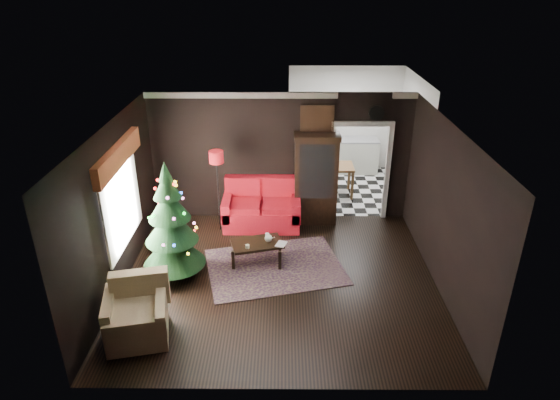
{
  "coord_description": "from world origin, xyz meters",
  "views": [
    {
      "loc": [
        0.06,
        -7.17,
        4.97
      ],
      "look_at": [
        0.0,
        0.9,
        1.15
      ],
      "focal_mm": 30.95,
      "sensor_mm": 36.0,
      "label": 1
    }
  ],
  "objects_px": {
    "loveseat": "(262,204)",
    "armchair": "(136,311)",
    "curio_cabinet": "(316,181)",
    "kitchen_table": "(338,180)",
    "teapot": "(268,238)",
    "wall_clock": "(376,113)",
    "coffee_table": "(257,252)",
    "floor_lamp": "(218,194)",
    "christmas_tree": "(171,222)"
  },
  "relations": [
    {
      "from": "loveseat",
      "to": "kitchen_table",
      "type": "bearing_deg",
      "value": 42.51
    },
    {
      "from": "christmas_tree",
      "to": "loveseat",
      "type": "bearing_deg",
      "value": 51.3
    },
    {
      "from": "floor_lamp",
      "to": "kitchen_table",
      "type": "bearing_deg",
      "value": 34.46
    },
    {
      "from": "loveseat",
      "to": "curio_cabinet",
      "type": "xyz_separation_m",
      "value": [
        1.15,
        0.22,
        0.45
      ]
    },
    {
      "from": "armchair",
      "to": "wall_clock",
      "type": "bearing_deg",
      "value": 31.91
    },
    {
      "from": "armchair",
      "to": "coffee_table",
      "type": "relative_size",
      "value": 1.0
    },
    {
      "from": "loveseat",
      "to": "armchair",
      "type": "distance_m",
      "value": 3.93
    },
    {
      "from": "loveseat",
      "to": "floor_lamp",
      "type": "xyz_separation_m",
      "value": [
        -0.88,
        -0.19,
        0.33
      ]
    },
    {
      "from": "wall_clock",
      "to": "kitchen_table",
      "type": "distance_m",
      "value": 2.43
    },
    {
      "from": "floor_lamp",
      "to": "wall_clock",
      "type": "distance_m",
      "value": 3.63
    },
    {
      "from": "teapot",
      "to": "wall_clock",
      "type": "height_order",
      "value": "wall_clock"
    },
    {
      "from": "coffee_table",
      "to": "teapot",
      "type": "height_order",
      "value": "teapot"
    },
    {
      "from": "armchair",
      "to": "coffee_table",
      "type": "bearing_deg",
      "value": 38.6
    },
    {
      "from": "christmas_tree",
      "to": "wall_clock",
      "type": "xyz_separation_m",
      "value": [
        3.84,
        2.26,
        1.33
      ]
    },
    {
      "from": "coffee_table",
      "to": "kitchen_table",
      "type": "distance_m",
      "value": 3.62
    },
    {
      "from": "kitchen_table",
      "to": "teapot",
      "type": "bearing_deg",
      "value": -117.53
    },
    {
      "from": "coffee_table",
      "to": "kitchen_table",
      "type": "height_order",
      "value": "kitchen_table"
    },
    {
      "from": "floor_lamp",
      "to": "coffee_table",
      "type": "xyz_separation_m",
      "value": [
        0.85,
        -1.29,
        -0.61
      ]
    },
    {
      "from": "loveseat",
      "to": "armchair",
      "type": "height_order",
      "value": "loveseat"
    },
    {
      "from": "coffee_table",
      "to": "wall_clock",
      "type": "distance_m",
      "value": 3.72
    },
    {
      "from": "loveseat",
      "to": "coffee_table",
      "type": "bearing_deg",
      "value": -91.01
    },
    {
      "from": "coffee_table",
      "to": "wall_clock",
      "type": "height_order",
      "value": "wall_clock"
    },
    {
      "from": "curio_cabinet",
      "to": "kitchen_table",
      "type": "relative_size",
      "value": 2.53
    },
    {
      "from": "curio_cabinet",
      "to": "wall_clock",
      "type": "height_order",
      "value": "wall_clock"
    },
    {
      "from": "armchair",
      "to": "christmas_tree",
      "type": "bearing_deg",
      "value": 70.49
    },
    {
      "from": "curio_cabinet",
      "to": "teapot",
      "type": "relative_size",
      "value": 11.78
    },
    {
      "from": "coffee_table",
      "to": "kitchen_table",
      "type": "bearing_deg",
      "value": 59.7
    },
    {
      "from": "wall_clock",
      "to": "coffee_table",
      "type": "bearing_deg",
      "value": -141.73
    },
    {
      "from": "armchair",
      "to": "kitchen_table",
      "type": "relative_size",
      "value": 1.24
    },
    {
      "from": "loveseat",
      "to": "teapot",
      "type": "height_order",
      "value": "loveseat"
    },
    {
      "from": "coffee_table",
      "to": "armchair",
      "type": "bearing_deg",
      "value": -129.18
    },
    {
      "from": "curio_cabinet",
      "to": "teapot",
      "type": "bearing_deg",
      "value": -120.05
    },
    {
      "from": "curio_cabinet",
      "to": "armchair",
      "type": "bearing_deg",
      "value": -127.25
    },
    {
      "from": "armchair",
      "to": "wall_clock",
      "type": "relative_size",
      "value": 2.92
    },
    {
      "from": "armchair",
      "to": "floor_lamp",
      "type": "bearing_deg",
      "value": 63.89
    },
    {
      "from": "curio_cabinet",
      "to": "wall_clock",
      "type": "distance_m",
      "value": 1.88
    },
    {
      "from": "christmas_tree",
      "to": "teapot",
      "type": "distance_m",
      "value": 1.81
    },
    {
      "from": "armchair",
      "to": "curio_cabinet",
      "type": "bearing_deg",
      "value": 40.52
    },
    {
      "from": "floor_lamp",
      "to": "coffee_table",
      "type": "bearing_deg",
      "value": -56.45
    },
    {
      "from": "coffee_table",
      "to": "teapot",
      "type": "bearing_deg",
      "value": 8.35
    },
    {
      "from": "curio_cabinet",
      "to": "christmas_tree",
      "type": "xyz_separation_m",
      "value": [
        -2.64,
        -2.08,
        0.1
      ]
    },
    {
      "from": "loveseat",
      "to": "coffee_table",
      "type": "distance_m",
      "value": 1.5
    },
    {
      "from": "coffee_table",
      "to": "teapot",
      "type": "relative_size",
      "value": 5.76
    },
    {
      "from": "wall_clock",
      "to": "curio_cabinet",
      "type": "bearing_deg",
      "value": -171.47
    },
    {
      "from": "loveseat",
      "to": "kitchen_table",
      "type": "xyz_separation_m",
      "value": [
        1.8,
        1.65,
        -0.12
      ]
    },
    {
      "from": "christmas_tree",
      "to": "coffee_table",
      "type": "distance_m",
      "value": 1.73
    },
    {
      "from": "floor_lamp",
      "to": "armchair",
      "type": "distance_m",
      "value": 3.47
    },
    {
      "from": "coffee_table",
      "to": "christmas_tree",
      "type": "bearing_deg",
      "value": -165.17
    },
    {
      "from": "floor_lamp",
      "to": "armchair",
      "type": "height_order",
      "value": "floor_lamp"
    },
    {
      "from": "loveseat",
      "to": "kitchen_table",
      "type": "distance_m",
      "value": 2.45
    }
  ]
}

